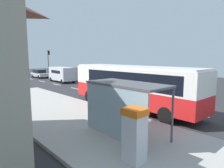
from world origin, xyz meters
The scene contains 21 objects.
ground_plane centered at (0.00, 14.00, -0.02)m, with size 56.00×92.00×0.04m, color #2D2D30.
sidewalk_platform centered at (-6.40, 2.00, 0.09)m, with size 6.20×30.00×0.18m, color #ADAAA3.
lane_stripe_seg_1 centered at (0.25, -1.00, 0.01)m, with size 0.16×2.20×0.01m, color silver.
lane_stripe_seg_2 centered at (0.25, 4.00, 0.01)m, with size 0.16×2.20×0.01m, color silver.
lane_stripe_seg_3 centered at (0.25, 9.00, 0.01)m, with size 0.16×2.20×0.01m, color silver.
lane_stripe_seg_4 centered at (0.25, 14.00, 0.01)m, with size 0.16×2.20×0.01m, color silver.
lane_stripe_seg_5 centered at (0.25, 19.00, 0.01)m, with size 0.16×2.20×0.01m, color silver.
lane_stripe_seg_6 centered at (0.25, 24.00, 0.01)m, with size 0.16×2.20×0.01m, color silver.
lane_stripe_seg_7 centered at (0.25, 29.00, 0.01)m, with size 0.16×2.20×0.01m, color silver.
bus centered at (-1.71, 2.89, 1.84)m, with size 2.59×11.02×3.21m.
white_van centered at (2.20, 21.04, 1.34)m, with size 2.23×5.28×2.30m.
sedan_near centered at (2.30, 29.81, 0.79)m, with size 1.86×4.41×1.52m.
sedan_far centered at (2.30, 39.92, 0.79)m, with size 1.99×4.47×1.52m.
ticket_machine centered at (-7.66, -2.62, 1.17)m, with size 0.66×0.76×1.94m.
recycling_bin_yellow centered at (-4.20, 1.52, 0.66)m, with size 0.52×0.52×0.95m, color yellow.
recycling_bin_green centered at (-4.20, 2.22, 0.66)m, with size 0.52×0.52×0.95m, color green.
recycling_bin_red centered at (-4.20, 2.92, 0.66)m, with size 0.52×0.52×0.95m, color red.
recycling_bin_orange centered at (-4.20, 3.62, 0.66)m, with size 0.52×0.52×0.95m, color orange.
traffic_light_near_side centered at (5.50, 32.65, 3.49)m, with size 0.49×0.28×5.27m.
traffic_light_far_side centered at (-3.11, 33.45, 3.59)m, with size 0.49×0.28×5.44m.
bus_shelter centered at (-6.41, -0.75, 2.10)m, with size 1.80×4.00×2.50m.
Camera 1 is at (-12.70, -6.99, 3.86)m, focal length 31.82 mm.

